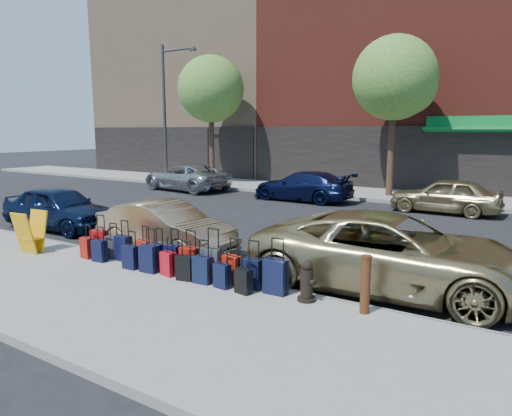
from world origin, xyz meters
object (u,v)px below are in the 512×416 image
Objects in this scene: tree_center at (398,80)px; car_far_0 at (186,177)px; tree_left at (213,91)px; car_near_0 at (59,208)px; car_near_1 at (165,227)px; streetlight at (167,105)px; suitcase_front_5 at (173,258)px; car_near_2 at (391,253)px; fire_hydrant at (307,282)px; bollard at (365,284)px; car_far_2 at (445,196)px; car_far_1 at (302,186)px; display_rack at (31,232)px.

car_far_0 is (-10.23, -2.84, -4.70)m from tree_center.
tree_left is 1.76× the size of car_near_0.
streetlight is at bearing 44.79° from car_near_1.
tree_left is 10.50m from tree_center.
tree_left is at bearing 127.82° from suitcase_front_5.
tree_left is at bearing 180.00° from tree_center.
tree_left reaches higher than car_near_2.
car_near_2 reaches higher than car_near_0.
fire_hydrant is at bearing -47.73° from tree_left.
bollard is (3.60, -14.33, -4.75)m from tree_center.
car_near_1 reaches higher than bollard.
tree_center reaches higher than car_far_2.
car_far_2 reaches higher than car_far_1.
car_far_2 is at bearing -7.33° from streetlight.
streetlight is 19.11m from suitcase_front_5.
suitcase_front_5 is (9.81, -14.30, -4.97)m from tree_left.
car_near_1 is 0.86× the size of car_far_1.
tree_center is 1.31× the size of car_near_2.
car_far_2 reaches higher than display_rack.
car_near_2 is (5.88, 0.20, 0.11)m from car_near_1.
car_far_0 is at bearing 154.33° from fire_hydrant.
car_near_2 is (3.52, -12.57, -4.64)m from tree_center.
fire_hydrant is 0.18× the size of car_near_0.
streetlight is at bearing -166.61° from tree_left.
bollard is 0.18× the size of car_near_2.
bollard is at bearing 5.59° from car_far_2.
tree_center is 13.86m from car_near_2.
car_far_1 is (7.24, -2.88, -4.74)m from tree_left.
car_far_2 is at bearing -25.22° from car_near_1.
fire_hydrant is at bearing -179.73° from bollard.
car_far_0 is 1.26× the size of car_far_2.
fire_hydrant is 0.16× the size of car_far_1.
tree_center is at bearing -8.24° from car_near_1.
tree_left is at bearing 148.60° from fire_hydrant.
car_far_1 is (-6.87, 11.45, 0.01)m from bollard.
car_far_2 is (-0.70, 9.78, -0.08)m from car_near_2.
bollard reaches higher than suitcase_front_5.
tree_center is at bearing 2.98° from streetlight.
streetlight is 2.00× the size of car_near_1.
tree_left is at bearing -109.70° from car_far_1.
car_far_2 is at bearing 93.87° from bollard.
streetlight is at bearing -116.38° from car_far_0.
suitcase_front_5 is at bearing -55.55° from tree_left.
display_rack is (-4.75, -15.03, -4.75)m from tree_center.
car_near_0 is at bearing -19.95° from car_far_1.
car_near_1 is 9.93m from car_far_1.
display_rack is at bearing -107.55° from tree_center.
tree_center is 13.48m from streetlight.
fire_hydrant is at bearing -103.11° from car_near_0.
tree_center is at bearing 90.60° from suitcase_front_5.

